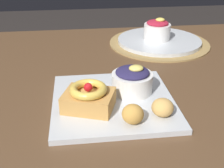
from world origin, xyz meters
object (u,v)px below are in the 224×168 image
Objects in this scene: fritter_middle at (163,107)px; back_ramekin at (157,30)px; cake_slice at (89,98)px; back_plate at (159,41)px; fritter_front at (134,114)px; front_plate at (113,101)px; berry_ramekin at (132,80)px.

back_ramekin is (0.11, 0.46, 0.02)m from fritter_middle.
cake_slice is 0.49m from back_ramekin.
fritter_front is at bearing -110.77° from back_plate.
berry_ramekin is at bearing 31.95° from front_plate.
cake_slice is 1.28× the size of berry_ramekin.
cake_slice is at bearing -122.76° from back_plate.
berry_ramekin is (0.05, 0.03, 0.04)m from front_plate.
berry_ramekin is 0.12m from fritter_middle.
berry_ramekin is at bearing 111.59° from fritter_middle.
fritter_middle is at bearing -104.56° from back_plate.
front_plate is at bearing 139.65° from fritter_middle.
fritter_middle is 0.50× the size of back_ramekin.
berry_ramekin is 0.39m from back_plate.
back_ramekin reaches higher than fritter_front.
fritter_front reaches higher than fritter_middle.
berry_ramekin is 1.06× the size of back_ramekin.
back_plate is (0.27, 0.42, -0.03)m from cake_slice.
front_plate is 0.07m from berry_ramekin.
back_plate is (0.16, 0.35, -0.03)m from berry_ramekin.
back_plate is at bearing 65.29° from berry_ramekin.
berry_ramekin is at bearing -114.71° from back_plate.
berry_ramekin is at bearing -113.39° from back_ramekin.
back_ramekin is (0.17, 0.48, 0.02)m from fritter_front.
back_plate is at bearing 4.59° from back_ramekin.
cake_slice is at bearing -149.37° from berry_ramekin.
front_plate is at bearing -117.71° from back_ramekin.
back_ramekin is (-0.01, -0.00, 0.04)m from back_plate.
fritter_middle is at bearing -103.40° from back_ramekin.
back_ramekin is at bearing 76.60° from fritter_middle.
back_plate is at bearing 69.23° from fritter_front.
fritter_front reaches higher than front_plate.
back_ramekin reaches higher than cake_slice.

